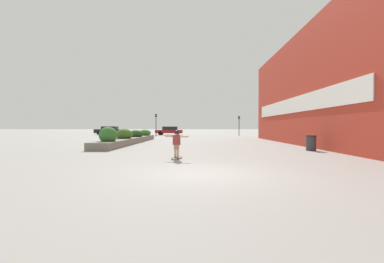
{
  "coord_description": "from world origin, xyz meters",
  "views": [
    {
      "loc": [
        -0.18,
        -7.69,
        1.4
      ],
      "look_at": [
        -0.65,
        11.61,
        1.06
      ],
      "focal_mm": 24.0,
      "sensor_mm": 36.0,
      "label": 1
    }
  ],
  "objects_px": {
    "car_leftmost": "(109,130)",
    "car_center_left": "(301,130)",
    "skateboard": "(177,158)",
    "traffic_light_left": "(156,121)",
    "trash_bin": "(311,143)",
    "traffic_light_right": "(239,122)",
    "skateboarder": "(177,141)",
    "car_center_right": "(169,131)"
  },
  "relations": [
    {
      "from": "trash_bin",
      "to": "car_leftmost",
      "type": "bearing_deg",
      "value": 126.74
    },
    {
      "from": "car_center_right",
      "to": "traffic_light_left",
      "type": "xyz_separation_m",
      "value": [
        -1.63,
        -4.22,
        1.56
      ]
    },
    {
      "from": "traffic_light_left",
      "to": "traffic_light_right",
      "type": "distance_m",
      "value": 13.08
    },
    {
      "from": "skateboard",
      "to": "skateboarder",
      "type": "xyz_separation_m",
      "value": [
        0.0,
        -0.0,
        0.73
      ]
    },
    {
      "from": "car_center_right",
      "to": "traffic_light_left",
      "type": "bearing_deg",
      "value": 158.84
    },
    {
      "from": "skateboard",
      "to": "car_center_left",
      "type": "relative_size",
      "value": 0.18
    },
    {
      "from": "traffic_light_left",
      "to": "car_center_left",
      "type": "bearing_deg",
      "value": 13.33
    },
    {
      "from": "skateboard",
      "to": "traffic_light_left",
      "type": "xyz_separation_m",
      "value": [
        -5.7,
        28.95,
        2.27
      ]
    },
    {
      "from": "car_center_left",
      "to": "traffic_light_right",
      "type": "relative_size",
      "value": 1.42
    },
    {
      "from": "skateboard",
      "to": "skateboarder",
      "type": "relative_size",
      "value": 0.66
    },
    {
      "from": "skateboarder",
      "to": "skateboard",
      "type": "bearing_deg",
      "value": 137.84
    },
    {
      "from": "trash_bin",
      "to": "car_leftmost",
      "type": "distance_m",
      "value": 38.09
    },
    {
      "from": "skateboarder",
      "to": "trash_bin",
      "type": "distance_m",
      "value": 8.69
    },
    {
      "from": "skateboard",
      "to": "car_leftmost",
      "type": "xyz_separation_m",
      "value": [
        -15.17,
        34.7,
        0.71
      ]
    },
    {
      "from": "skateboarder",
      "to": "car_center_left",
      "type": "xyz_separation_m",
      "value": [
        19.16,
        34.84,
        0.04
      ]
    },
    {
      "from": "car_center_left",
      "to": "traffic_light_left",
      "type": "height_order",
      "value": "traffic_light_left"
    },
    {
      "from": "skateboarder",
      "to": "traffic_light_left",
      "type": "bearing_deg",
      "value": 122.41
    },
    {
      "from": "skateboard",
      "to": "car_center_right",
      "type": "height_order",
      "value": "car_center_right"
    },
    {
      "from": "traffic_light_left",
      "to": "traffic_light_right",
      "type": "xyz_separation_m",
      "value": [
        13.07,
        0.49,
        -0.2
      ]
    },
    {
      "from": "skateboard",
      "to": "car_center_right",
      "type": "bearing_deg",
      "value": 118.27
    },
    {
      "from": "skateboard",
      "to": "traffic_light_left",
      "type": "relative_size",
      "value": 0.23
    },
    {
      "from": "car_center_left",
      "to": "traffic_light_right",
      "type": "xyz_separation_m",
      "value": [
        -11.79,
        -5.4,
        1.3
      ]
    },
    {
      "from": "car_leftmost",
      "to": "traffic_light_right",
      "type": "xyz_separation_m",
      "value": [
        22.54,
        -5.26,
        1.36
      ]
    },
    {
      "from": "skateboarder",
      "to": "traffic_light_left",
      "type": "height_order",
      "value": "traffic_light_left"
    },
    {
      "from": "skateboard",
      "to": "traffic_light_right",
      "type": "height_order",
      "value": "traffic_light_right"
    },
    {
      "from": "car_leftmost",
      "to": "traffic_light_right",
      "type": "distance_m",
      "value": 23.18
    },
    {
      "from": "skateboarder",
      "to": "car_center_left",
      "type": "relative_size",
      "value": 0.27
    },
    {
      "from": "traffic_light_left",
      "to": "traffic_light_right",
      "type": "height_order",
      "value": "traffic_light_left"
    },
    {
      "from": "traffic_light_left",
      "to": "car_leftmost",
      "type": "bearing_deg",
      "value": 148.75
    },
    {
      "from": "traffic_light_right",
      "to": "traffic_light_left",
      "type": "bearing_deg",
      "value": -177.86
    },
    {
      "from": "skateboard",
      "to": "trash_bin",
      "type": "relative_size",
      "value": 0.86
    },
    {
      "from": "trash_bin",
      "to": "car_center_left",
      "type": "distance_m",
      "value": 32.77
    },
    {
      "from": "car_center_left",
      "to": "skateboard",
      "type": "bearing_deg",
      "value": -28.81
    },
    {
      "from": "skateboarder",
      "to": "traffic_light_left",
      "type": "xyz_separation_m",
      "value": [
        -5.7,
        28.95,
        1.54
      ]
    },
    {
      "from": "skateboarder",
      "to": "traffic_light_right",
      "type": "bearing_deg",
      "value": 97.22
    },
    {
      "from": "car_leftmost",
      "to": "traffic_light_left",
      "type": "height_order",
      "value": "traffic_light_left"
    },
    {
      "from": "traffic_light_left",
      "to": "traffic_light_right",
      "type": "relative_size",
      "value": 1.1
    },
    {
      "from": "trash_bin",
      "to": "car_leftmost",
      "type": "height_order",
      "value": "car_leftmost"
    },
    {
      "from": "car_leftmost",
      "to": "car_center_right",
      "type": "relative_size",
      "value": 1.03
    },
    {
      "from": "skateboarder",
      "to": "traffic_light_right",
      "type": "xyz_separation_m",
      "value": [
        7.37,
        29.44,
        1.34
      ]
    },
    {
      "from": "car_leftmost",
      "to": "car_center_left",
      "type": "xyz_separation_m",
      "value": [
        34.33,
        0.14,
        0.06
      ]
    },
    {
      "from": "car_leftmost",
      "to": "traffic_light_left",
      "type": "bearing_deg",
      "value": -121.25
    }
  ]
}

